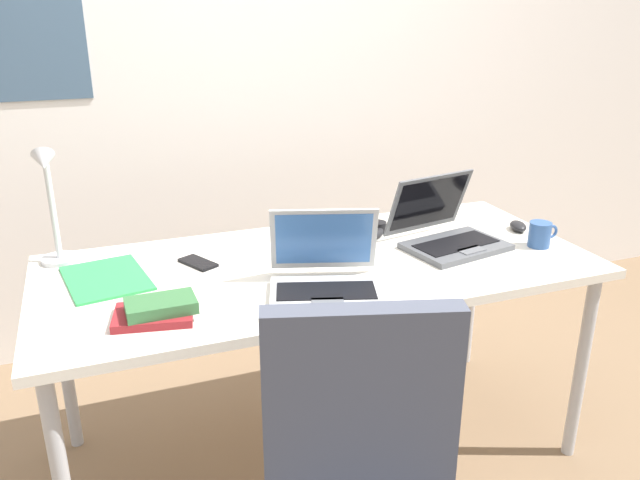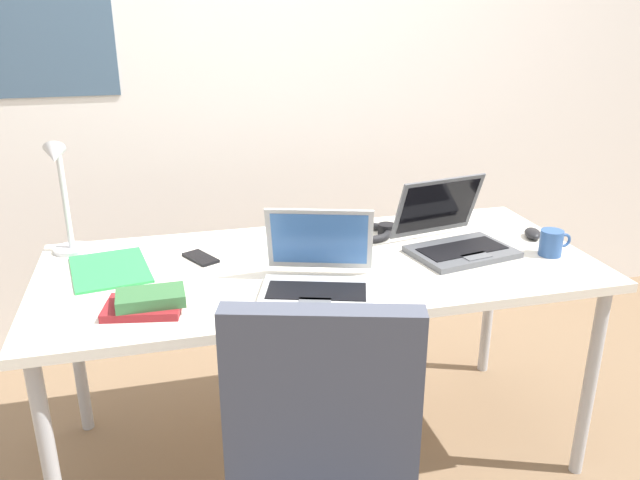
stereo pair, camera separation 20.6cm
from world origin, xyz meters
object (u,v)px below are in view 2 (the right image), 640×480
at_px(computer_mouse, 533,233).
at_px(headphones, 367,232).
at_px(laptop_front_left, 454,237).
at_px(coffee_mug, 552,243).
at_px(desk_lamp, 63,199).
at_px(paper_folder_near_lamp, 110,269).
at_px(book_stack, 147,302).
at_px(cell_phone, 201,258).
at_px(laptop_back_left, 317,276).

distance_m(computer_mouse, headphones, 0.60).
relative_size(laptop_front_left, coffee_mug, 3.44).
bearing_deg(desk_lamp, paper_folder_near_lamp, -51.87).
relative_size(laptop_front_left, paper_folder_near_lamp, 1.26).
bearing_deg(paper_folder_near_lamp, book_stack, -70.01).
xyz_separation_m(computer_mouse, headphones, (-0.58, 0.17, -0.00)).
xyz_separation_m(desk_lamp, headphones, (1.03, -0.07, -0.18)).
bearing_deg(headphones, cell_phone, -172.98).
bearing_deg(paper_folder_near_lamp, desk_lamp, 128.13).
distance_m(desk_lamp, headphones, 1.05).
bearing_deg(paper_folder_near_lamp, headphones, 6.22).
bearing_deg(cell_phone, book_stack, -143.82).
bearing_deg(book_stack, laptop_front_left, 11.75).
height_order(headphones, book_stack, book_stack).
height_order(laptop_front_left, paper_folder_near_lamp, laptop_front_left).
xyz_separation_m(laptop_back_left, laptop_front_left, (0.54, 0.21, 0.00)).
bearing_deg(book_stack, headphones, 28.28).
relative_size(computer_mouse, book_stack, 0.41).
bearing_deg(coffee_mug, headphones, 148.67).
bearing_deg(paper_folder_near_lamp, laptop_front_left, -5.43).
bearing_deg(laptop_back_left, headphones, 54.75).
height_order(desk_lamp, computer_mouse, desk_lamp).
bearing_deg(headphones, laptop_front_left, -40.05).
xyz_separation_m(laptop_front_left, cell_phone, (-0.85, 0.13, -0.04)).
distance_m(laptop_front_left, headphones, 0.32).
bearing_deg(headphones, laptop_back_left, -125.25).
relative_size(laptop_back_left, paper_folder_near_lamp, 1.29).
height_order(book_stack, coffee_mug, coffee_mug).
distance_m(laptop_back_left, computer_mouse, 0.90).
bearing_deg(paper_folder_near_lamp, computer_mouse, -2.68).
bearing_deg(headphones, book_stack, -151.72).
relative_size(cell_phone, book_stack, 0.59).
bearing_deg(desk_lamp, laptop_front_left, -12.32).
xyz_separation_m(computer_mouse, coffee_mug, (-0.03, -0.16, 0.03)).
height_order(cell_phone, headphones, headphones).
bearing_deg(desk_lamp, coffee_mug, -14.36).
bearing_deg(laptop_front_left, laptop_back_left, -159.01).
bearing_deg(laptop_back_left, coffee_mug, 5.60).
height_order(headphones, paper_folder_near_lamp, headphones).
relative_size(book_stack, coffee_mug, 2.05).
xyz_separation_m(computer_mouse, paper_folder_near_lamp, (-1.47, 0.07, -0.01)).
relative_size(laptop_back_left, cell_phone, 2.94).
distance_m(laptop_back_left, coffee_mug, 0.84).
relative_size(desk_lamp, coffee_mug, 3.54).
xyz_separation_m(laptop_back_left, cell_phone, (-0.32, 0.34, -0.04)).
relative_size(headphones, book_stack, 0.92).
distance_m(headphones, paper_folder_near_lamp, 0.90).
xyz_separation_m(laptop_back_left, book_stack, (-0.49, -0.01, -0.02)).
relative_size(cell_phone, coffee_mug, 1.20).
xyz_separation_m(paper_folder_near_lamp, coffee_mug, (1.44, -0.23, 0.04)).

